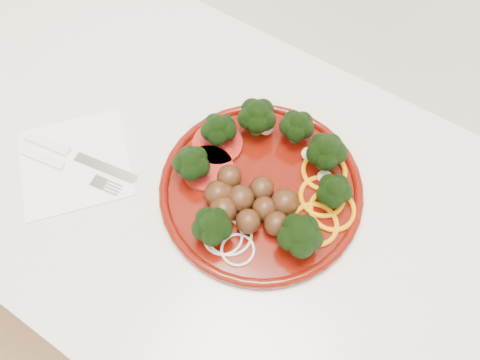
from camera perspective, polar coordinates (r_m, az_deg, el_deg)
The scene contains 5 objects.
counter at distance 1.13m, azimuth -5.62°, elevation -8.81°, with size 2.40×0.60×0.90m.
plate at distance 0.67m, azimuth 2.92°, elevation -0.55°, with size 0.30×0.30×0.07m.
napkin at distance 0.75m, azimuth -19.44°, elevation 1.99°, with size 0.16×0.16×0.00m, color white.
knife at distance 0.76m, azimuth -20.51°, elevation 3.28°, with size 0.19×0.05×0.01m.
fork at distance 0.76m, azimuth -21.68°, elevation 1.86°, with size 0.17×0.04×0.01m.
Camera 1 is at (0.29, 1.46, 1.52)m, focal length 35.00 mm.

